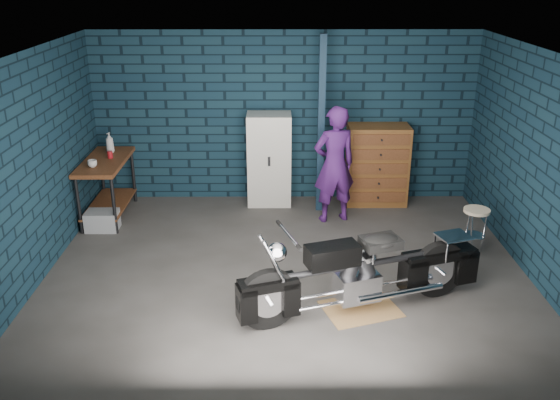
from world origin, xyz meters
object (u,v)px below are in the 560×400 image
(workbench, at_px, (108,188))
(tool_chest, at_px, (377,165))
(storage_bin, at_px, (102,221))
(motorcycle, at_px, (363,267))
(person, at_px, (334,165))
(shop_stool, at_px, (474,231))
(locker, at_px, (269,160))

(workbench, bearing_deg, tool_chest, 7.38)
(storage_bin, relative_size, tool_chest, 0.36)
(workbench, distance_m, motorcycle, 4.41)
(workbench, relative_size, person, 0.80)
(storage_bin, xyz_separation_m, shop_stool, (5.17, -0.76, 0.17))
(person, relative_size, shop_stool, 2.79)
(motorcycle, xyz_separation_m, storage_bin, (-3.48, 2.17, -0.39))
(person, height_order, storage_bin, person)
(shop_stool, bearing_deg, tool_chest, 119.83)
(tool_chest, xyz_separation_m, shop_stool, (1.03, -1.80, -0.33))
(storage_bin, xyz_separation_m, tool_chest, (4.14, 1.03, 0.50))
(person, bearing_deg, locker, -52.01)
(workbench, xyz_separation_m, person, (3.41, -0.15, 0.42))
(tool_chest, bearing_deg, storage_bin, -165.96)
(person, bearing_deg, shop_stool, 131.42)
(storage_bin, height_order, tool_chest, tool_chest)
(tool_chest, bearing_deg, person, -137.63)
(storage_bin, distance_m, locker, 2.70)
(shop_stool, bearing_deg, motorcycle, -140.02)
(motorcycle, xyz_separation_m, tool_chest, (0.65, 3.21, 0.10))
(motorcycle, xyz_separation_m, locker, (-1.06, 3.21, 0.20))
(person, xyz_separation_m, tool_chest, (0.75, 0.68, -0.24))
(storage_bin, relative_size, locker, 0.31)
(workbench, relative_size, shop_stool, 2.23)
(locker, height_order, tool_chest, locker)
(motorcycle, height_order, person, person)
(person, xyz_separation_m, locker, (-0.96, 0.68, -0.14))
(workbench, xyz_separation_m, tool_chest, (4.16, 0.54, 0.18))
(storage_bin, bearing_deg, shop_stool, -8.39)
(person, height_order, shop_stool, person)
(workbench, height_order, shop_stool, workbench)
(person, relative_size, locker, 1.19)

